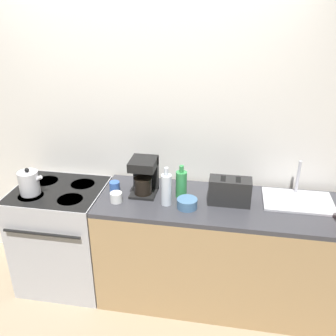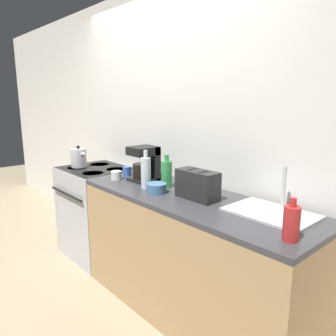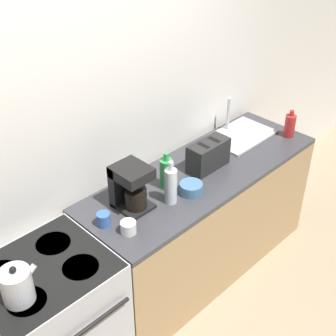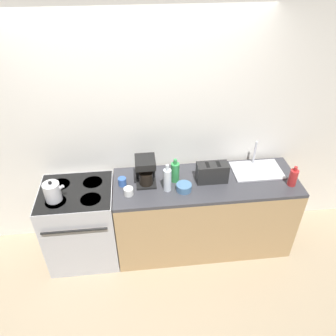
# 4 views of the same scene
# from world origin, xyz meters

# --- Properties ---
(wall_back) EXTENTS (8.00, 0.05, 2.60)m
(wall_back) POSITION_xyz_m (0.00, 0.71, 1.30)
(wall_back) COLOR silver
(wall_back) RESTS_ON ground_plane
(stove) EXTENTS (0.72, 0.66, 0.91)m
(stove) POSITION_xyz_m (-0.64, 0.31, 0.47)
(stove) COLOR #B7B7BC
(stove) RESTS_ON ground_plane
(counter_block) EXTENTS (1.89, 0.65, 0.91)m
(counter_block) POSITION_xyz_m (0.67, 0.33, 0.46)
(counter_block) COLOR tan
(counter_block) RESTS_ON ground_plane
(kettle) EXTENTS (0.20, 0.16, 0.22)m
(kettle) POSITION_xyz_m (-0.82, 0.21, 1.01)
(kettle) COLOR silver
(kettle) RESTS_ON stove
(toaster) EXTENTS (0.31, 0.14, 0.20)m
(toaster) POSITION_xyz_m (0.72, 0.33, 1.01)
(toaster) COLOR black
(toaster) RESTS_ON counter_block
(coffee_maker) EXTENTS (0.20, 0.22, 0.29)m
(coffee_maker) POSITION_xyz_m (0.06, 0.39, 1.07)
(coffee_maker) COLOR black
(coffee_maker) RESTS_ON counter_block
(sink_tray) EXTENTS (0.52, 0.35, 0.28)m
(sink_tray) POSITION_xyz_m (1.24, 0.44, 0.93)
(sink_tray) COLOR #B7B7BC
(sink_tray) RESTS_ON counter_block
(bottle_red) EXTENTS (0.08, 0.08, 0.22)m
(bottle_red) POSITION_xyz_m (1.50, 0.18, 1.01)
(bottle_red) COLOR #B72828
(bottle_red) RESTS_ON counter_block
(bottle_clear) EXTENTS (0.08, 0.08, 0.30)m
(bottle_clear) POSITION_xyz_m (0.26, 0.24, 1.04)
(bottle_clear) COLOR silver
(bottle_clear) RESTS_ON counter_block
(bottle_green) EXTENTS (0.09, 0.09, 0.26)m
(bottle_green) POSITION_xyz_m (0.35, 0.37, 1.02)
(bottle_green) COLOR #338C47
(bottle_green) RESTS_ON counter_block
(cup_white) EXTENTS (0.09, 0.09, 0.08)m
(cup_white) POSITION_xyz_m (-0.12, 0.21, 0.95)
(cup_white) COLOR white
(cup_white) RESTS_ON counter_block
(cup_blue) EXTENTS (0.08, 0.08, 0.08)m
(cup_blue) POSITION_xyz_m (-0.18, 0.36, 0.96)
(cup_blue) COLOR #3860B2
(cup_blue) RESTS_ON counter_block
(bowl) EXTENTS (0.15, 0.15, 0.07)m
(bowl) POSITION_xyz_m (0.42, 0.21, 0.95)
(bowl) COLOR teal
(bowl) RESTS_ON counter_block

